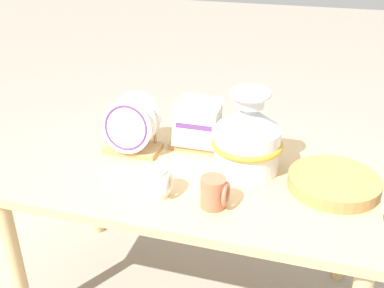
{
  "coord_description": "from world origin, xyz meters",
  "views": [
    {
      "loc": [
        0.4,
        -1.37,
        1.5
      ],
      "look_at": [
        0.0,
        0.0,
        0.76
      ],
      "focal_mm": 42.0,
      "sensor_mm": 36.0,
      "label": 1
    }
  ],
  "objects_px": {
    "ceramic_vase": "(248,137)",
    "dish_rack_round_plates": "(131,132)",
    "mug_terracotta_glaze": "(215,193)",
    "mug_cream_glaze": "(157,182)",
    "wicker_charger_stack": "(334,182)",
    "dish_rack_square_plates": "(197,131)"
  },
  "relations": [
    {
      "from": "dish_rack_square_plates",
      "to": "mug_cream_glaze",
      "type": "bearing_deg",
      "value": -94.6
    },
    {
      "from": "ceramic_vase",
      "to": "wicker_charger_stack",
      "type": "distance_m",
      "value": 0.34
    },
    {
      "from": "ceramic_vase",
      "to": "dish_rack_square_plates",
      "type": "bearing_deg",
      "value": 151.21
    },
    {
      "from": "ceramic_vase",
      "to": "mug_terracotta_glaze",
      "type": "height_order",
      "value": "ceramic_vase"
    },
    {
      "from": "dish_rack_round_plates",
      "to": "wicker_charger_stack",
      "type": "relative_size",
      "value": 0.72
    },
    {
      "from": "ceramic_vase",
      "to": "dish_rack_round_plates",
      "type": "xyz_separation_m",
      "value": [
        -0.46,
        0.0,
        -0.05
      ]
    },
    {
      "from": "wicker_charger_stack",
      "to": "mug_terracotta_glaze",
      "type": "height_order",
      "value": "mug_terracotta_glaze"
    },
    {
      "from": "dish_rack_round_plates",
      "to": "dish_rack_square_plates",
      "type": "distance_m",
      "value": 0.26
    },
    {
      "from": "wicker_charger_stack",
      "to": "mug_terracotta_glaze",
      "type": "distance_m",
      "value": 0.43
    },
    {
      "from": "ceramic_vase",
      "to": "mug_terracotta_glaze",
      "type": "xyz_separation_m",
      "value": [
        -0.06,
        -0.27,
        -0.08
      ]
    },
    {
      "from": "wicker_charger_stack",
      "to": "mug_cream_glaze",
      "type": "xyz_separation_m",
      "value": [
        -0.57,
        -0.21,
        0.03
      ]
    },
    {
      "from": "dish_rack_round_plates",
      "to": "mug_terracotta_glaze",
      "type": "relative_size",
      "value": 2.14
    },
    {
      "from": "ceramic_vase",
      "to": "mug_terracotta_glaze",
      "type": "distance_m",
      "value": 0.28
    },
    {
      "from": "dish_rack_square_plates",
      "to": "mug_cream_glaze",
      "type": "relative_size",
      "value": 2.02
    },
    {
      "from": "ceramic_vase",
      "to": "dish_rack_square_plates",
      "type": "height_order",
      "value": "ceramic_vase"
    },
    {
      "from": "ceramic_vase",
      "to": "mug_cream_glaze",
      "type": "xyz_separation_m",
      "value": [
        -0.25,
        -0.26,
        -0.08
      ]
    },
    {
      "from": "dish_rack_square_plates",
      "to": "mug_terracotta_glaze",
      "type": "xyz_separation_m",
      "value": [
        0.17,
        -0.39,
        -0.02
      ]
    },
    {
      "from": "ceramic_vase",
      "to": "mug_cream_glaze",
      "type": "height_order",
      "value": "ceramic_vase"
    },
    {
      "from": "dish_rack_square_plates",
      "to": "mug_cream_glaze",
      "type": "distance_m",
      "value": 0.38
    },
    {
      "from": "dish_rack_round_plates",
      "to": "dish_rack_square_plates",
      "type": "xyz_separation_m",
      "value": [
        0.23,
        0.12,
        -0.02
      ]
    },
    {
      "from": "ceramic_vase",
      "to": "dish_rack_round_plates",
      "type": "height_order",
      "value": "ceramic_vase"
    },
    {
      "from": "dish_rack_round_plates",
      "to": "dish_rack_square_plates",
      "type": "height_order",
      "value": "dish_rack_round_plates"
    }
  ]
}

